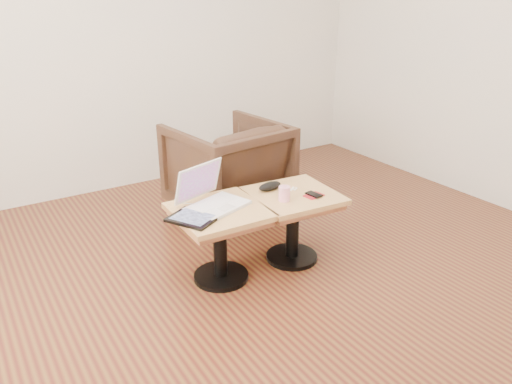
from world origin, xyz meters
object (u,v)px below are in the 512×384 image
striped_cup (284,194)px  side_table_left (220,227)px  side_table_right (293,210)px  armchair (228,168)px  laptop (211,198)px

striped_cup → side_table_left: bearing=165.7°
side_table_right → striped_cup: (-0.11, -0.06, 0.16)m
armchair → side_table_left: bearing=51.1°
side_table_right → laptop: 0.55m
striped_cup → armchair: 0.95m
side_table_right → armchair: armchair is taller
side_table_right → striped_cup: size_ratio=6.17×
side_table_right → striped_cup: 0.20m
side_table_left → side_table_right: (0.50, -0.04, 0.00)m
side_table_left → armchair: armchair is taller
laptop → striped_cup: size_ratio=4.71×
armchair → side_table_right: bearing=81.9°
laptop → armchair: (0.54, 0.76, -0.15)m
striped_cup → armchair: armchair is taller
striped_cup → side_table_right: bearing=27.5°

